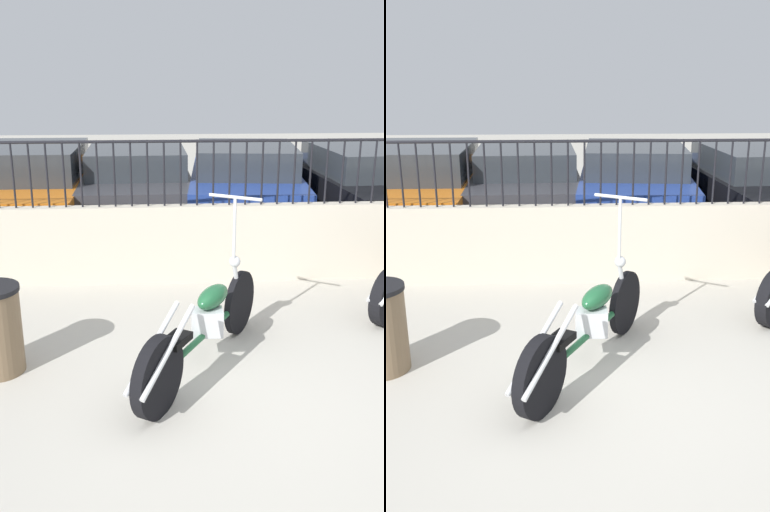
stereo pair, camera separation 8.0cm
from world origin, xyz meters
TOP-DOWN VIEW (x-y plane):
  - ground_plane at (0.00, 0.00)m, footprint 40.00×40.00m
  - low_wall at (0.00, 2.86)m, footprint 8.50×0.18m
  - fence_railing at (0.00, 2.86)m, footprint 8.50×0.04m
  - motorcycle_green at (-0.34, 0.53)m, footprint 1.28×2.06m
  - car_orange at (-2.75, 5.69)m, footprint 1.90×4.56m
  - car_dark_grey at (-1.02, 5.90)m, footprint 1.85×4.06m
  - car_blue at (0.83, 5.76)m, footprint 2.20×4.27m
  - car_black at (2.84, 5.45)m, footprint 2.15×4.61m

SIDE VIEW (x-z plane):
  - ground_plane at x=0.00m, z-range 0.00..0.00m
  - motorcycle_green at x=-0.34m, z-range -0.32..1.13m
  - low_wall at x=0.00m, z-range 0.00..0.97m
  - car_dark_grey at x=-1.02m, z-range 0.02..1.32m
  - car_blue at x=0.83m, z-range 0.01..1.36m
  - car_black at x=2.84m, z-range 0.02..1.37m
  - car_orange at x=-2.75m, z-range 0.00..1.38m
  - fence_railing at x=0.00m, z-range 1.11..1.90m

